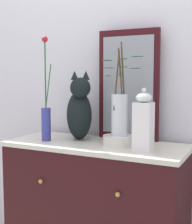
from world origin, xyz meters
TOP-DOWN VIEW (x-y plane):
  - wall_back at (0.00, 0.29)m, footprint 4.40×0.08m
  - sideboard at (0.00, -0.00)m, footprint 1.04×0.45m
  - mirror_leaning at (0.12, 0.19)m, footprint 0.38×0.03m
  - cat_sitting at (-0.14, 0.06)m, footprint 0.34×0.42m
  - vase_slim_green at (-0.30, -0.06)m, footprint 0.07×0.06m
  - bowl_porcelain at (0.14, 0.01)m, footprint 0.18×0.18m
  - vase_glass_clear at (0.14, 0.01)m, footprint 0.24×0.12m
  - jar_lidded_porcelain at (0.31, -0.08)m, footprint 0.09×0.09m

SIDE VIEW (x-z plane):
  - sideboard at x=0.00m, z-range 0.00..0.89m
  - bowl_porcelain at x=0.14m, z-range 0.89..0.94m
  - vase_slim_green at x=-0.30m, z-range 0.73..1.34m
  - jar_lidded_porcelain at x=0.31m, z-range 0.87..1.20m
  - cat_sitting at x=-0.14m, z-range 0.85..1.27m
  - vase_glass_clear at x=0.14m, z-range 0.82..1.34m
  - mirror_leaning at x=0.12m, z-range 0.89..1.55m
  - wall_back at x=0.00m, z-range 0.00..2.60m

